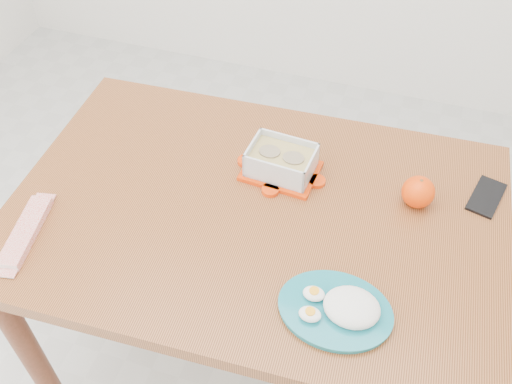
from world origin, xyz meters
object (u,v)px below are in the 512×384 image
(food_container, at_px, (281,162))
(smartphone, at_px, (486,197))
(dining_table, at_px, (256,236))
(orange_fruit, at_px, (418,192))
(rice_plate, at_px, (341,308))

(food_container, distance_m, smartphone, 0.51)
(dining_table, relative_size, orange_fruit, 15.52)
(food_container, xyz_separation_m, orange_fruit, (0.34, 0.00, 0.00))
(dining_table, bearing_deg, rice_plate, -43.38)
(dining_table, height_order, smartphone, smartphone)
(rice_plate, bearing_deg, food_container, 123.06)
(dining_table, relative_size, food_container, 6.27)
(dining_table, relative_size, rice_plate, 5.20)
(dining_table, bearing_deg, food_container, 78.96)
(dining_table, xyz_separation_m, smartphone, (0.52, 0.21, 0.10))
(orange_fruit, bearing_deg, rice_plate, -106.75)
(food_container, height_order, smartphone, food_container)
(food_container, distance_m, rice_plate, 0.43)
(food_container, relative_size, smartphone, 1.49)
(rice_plate, xyz_separation_m, smartphone, (0.27, 0.43, -0.02))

